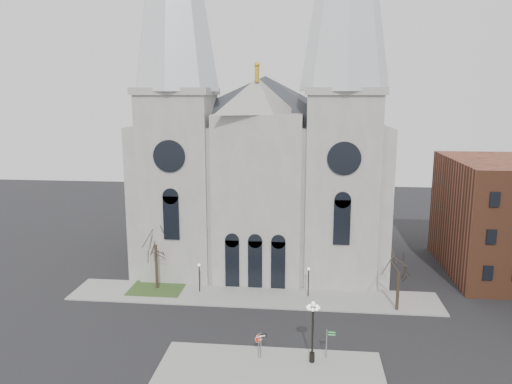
# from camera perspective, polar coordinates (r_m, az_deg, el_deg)

# --- Properties ---
(ground) EXTENTS (160.00, 160.00, 0.00)m
(ground) POSITION_cam_1_polar(r_m,az_deg,el_deg) (45.65, -1.98, -17.25)
(ground) COLOR black
(ground) RESTS_ON ground
(sidewalk_near) EXTENTS (18.00, 10.00, 0.14)m
(sidewalk_near) POSITION_cam_1_polar(r_m,az_deg,el_deg) (41.02, 1.43, -20.69)
(sidewalk_near) COLOR gray
(sidewalk_near) RESTS_ON ground
(sidewalk_far) EXTENTS (40.00, 6.00, 0.14)m
(sidewalk_far) POSITION_cam_1_polar(r_m,az_deg,el_deg) (55.47, -0.37, -11.82)
(sidewalk_far) COLOR gray
(sidewalk_far) RESTS_ON ground
(grass_patch) EXTENTS (6.00, 5.00, 0.18)m
(grass_patch) POSITION_cam_1_polar(r_m,az_deg,el_deg) (58.52, -11.22, -10.76)
(grass_patch) COLOR #2D411C
(grass_patch) RESTS_ON ground
(cathedral) EXTENTS (33.00, 26.66, 54.00)m
(cathedral) POSITION_cam_1_polar(r_m,az_deg,el_deg) (62.96, 0.81, 8.20)
(cathedral) COLOR gray
(cathedral) RESTS_ON ground
(bg_building_brick) EXTENTS (14.00, 18.00, 14.00)m
(bg_building_brick) POSITION_cam_1_polar(r_m,az_deg,el_deg) (67.98, 26.81, -2.58)
(bg_building_brick) COLOR brown
(bg_building_brick) RESTS_ON ground
(tree_left) EXTENTS (3.20, 3.20, 7.50)m
(tree_left) POSITION_cam_1_polar(r_m,az_deg,el_deg) (56.72, -11.43, -5.60)
(tree_left) COLOR black
(tree_left) RESTS_ON ground
(tree_right) EXTENTS (3.20, 3.20, 6.00)m
(tree_right) POSITION_cam_1_polar(r_m,az_deg,el_deg) (52.54, 16.03, -8.46)
(tree_right) COLOR black
(tree_right) RESTS_ON ground
(ped_lamp_left) EXTENTS (0.32, 0.32, 3.26)m
(ped_lamp_left) POSITION_cam_1_polar(r_m,az_deg,el_deg) (56.03, -6.51, -9.17)
(ped_lamp_left) COLOR black
(ped_lamp_left) RESTS_ON sidewalk_far
(ped_lamp_right) EXTENTS (0.32, 0.32, 3.26)m
(ped_lamp_right) POSITION_cam_1_polar(r_m,az_deg,el_deg) (54.79, 6.02, -9.63)
(ped_lamp_right) COLOR black
(ped_lamp_right) RESTS_ON sidewalk_far
(stop_sign) EXTENTS (0.75, 0.26, 2.15)m
(stop_sign) POSITION_cam_1_polar(r_m,az_deg,el_deg) (42.98, 0.31, -16.60)
(stop_sign) COLOR slate
(stop_sign) RESTS_ON sidewalk_near
(globe_lamp) EXTENTS (1.21, 1.21, 5.27)m
(globe_lamp) POSITION_cam_1_polar(r_m,az_deg,el_deg) (41.87, 6.51, -14.78)
(globe_lamp) COLOR black
(globe_lamp) RESTS_ON sidewalk_near
(one_way_sign) EXTENTS (0.92, 0.38, 2.21)m
(one_way_sign) POSITION_cam_1_polar(r_m,az_deg,el_deg) (43.06, 0.56, -16.65)
(one_way_sign) COLOR slate
(one_way_sign) RESTS_ON sidewalk_near
(street_name_sign) EXTENTS (0.80, 0.11, 2.50)m
(street_name_sign) POSITION_cam_1_polar(r_m,az_deg,el_deg) (43.43, 8.19, -16.55)
(street_name_sign) COLOR slate
(street_name_sign) RESTS_ON sidewalk_near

